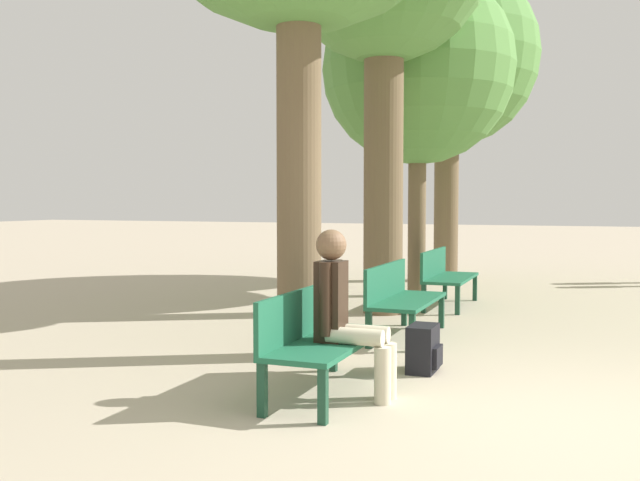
% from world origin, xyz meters
% --- Properties ---
extents(ground_plane, '(80.00, 80.00, 0.00)m').
position_xyz_m(ground_plane, '(0.00, 0.00, 0.00)').
color(ground_plane, '#B7A88E').
extents(bench_row_0, '(0.54, 1.52, 0.81)m').
position_xyz_m(bench_row_0, '(-1.71, 0.18, 0.46)').
color(bench_row_0, '#1E6042').
rests_on(bench_row_0, ground_plane).
extents(bench_row_1, '(0.54, 1.52, 0.81)m').
position_xyz_m(bench_row_1, '(-1.71, 2.65, 0.46)').
color(bench_row_1, '#1E6042').
rests_on(bench_row_1, ground_plane).
extents(bench_row_2, '(0.54, 1.52, 0.81)m').
position_xyz_m(bench_row_2, '(-1.71, 5.13, 0.46)').
color(bench_row_2, '#1E6042').
rests_on(bench_row_2, ground_plane).
extents(tree_row_2, '(3.01, 3.01, 5.08)m').
position_xyz_m(tree_row_2, '(-2.36, 6.10, 3.56)').
color(tree_row_2, brown).
rests_on(tree_row_2, ground_plane).
extents(tree_row_3, '(3.36, 3.36, 5.87)m').
position_xyz_m(tree_row_3, '(-2.36, 8.44, 4.14)').
color(tree_row_3, brown).
rests_on(tree_row_3, ground_plane).
extents(person_seated, '(0.62, 0.35, 1.29)m').
position_xyz_m(person_seated, '(-1.48, 0.15, 0.68)').
color(person_seated, beige).
rests_on(person_seated, ground_plane).
extents(backpack, '(0.27, 0.37, 0.41)m').
position_xyz_m(backpack, '(-1.10, 1.16, 0.20)').
color(backpack, black).
rests_on(backpack, ground_plane).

